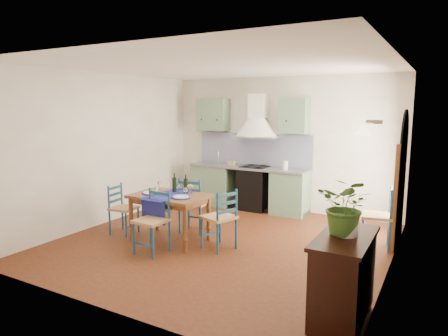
{
  "coord_description": "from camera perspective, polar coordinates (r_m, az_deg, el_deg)",
  "views": [
    {
      "loc": [
        3.06,
        -5.42,
        2.21
      ],
      "look_at": [
        -0.14,
        0.3,
        1.18
      ],
      "focal_mm": 32.0,
      "sensor_mm": 36.0,
      "label": 1
    }
  ],
  "objects": [
    {
      "name": "chair_left",
      "position": [
        7.16,
        -14.32,
        -5.62
      ],
      "size": [
        0.43,
        0.43,
        0.86
      ],
      "color": "navy",
      "rests_on": "ground"
    },
    {
      "name": "chair_right",
      "position": [
        6.19,
        -0.54,
        -7.19
      ],
      "size": [
        0.56,
        0.56,
        0.95
      ],
      "color": "navy",
      "rests_on": "ground"
    },
    {
      "name": "potted_plant",
      "position": [
        4.11,
        17.11,
        -5.24
      ],
      "size": [
        0.59,
        0.53,
        0.59
      ],
      "primitive_type": "imported",
      "rotation": [
        0.0,
        0.0,
        -0.16
      ],
      "color": "#395F22",
      "rests_on": "sideboard"
    },
    {
      "name": "left_wall",
      "position": [
        7.81,
        -16.43,
        2.63
      ],
      "size": [
        0.04,
        5.0,
        2.8
      ],
      "primitive_type": "cube",
      "color": "white",
      "rests_on": "ground"
    },
    {
      "name": "floor",
      "position": [
        6.6,
        -0.22,
        -10.59
      ],
      "size": [
        5.0,
        5.0,
        0.0
      ],
      "primitive_type": "plane",
      "color": "#421B0E",
      "rests_on": "ground"
    },
    {
      "name": "ceiling",
      "position": [
        6.25,
        -0.24,
        14.41
      ],
      "size": [
        5.0,
        5.0,
        0.01
      ],
      "primitive_type": "cube",
      "color": "white",
      "rests_on": "back_wall"
    },
    {
      "name": "dining_table",
      "position": [
        6.56,
        -7.78,
        -4.56
      ],
      "size": [
        1.22,
        0.92,
        1.09
      ],
      "color": "brown",
      "rests_on": "ground"
    },
    {
      "name": "sideboard",
      "position": [
        4.31,
        16.64,
        -14.66
      ],
      "size": [
        0.5,
        1.05,
        0.94
      ],
      "color": "black",
      "rests_on": "ground"
    },
    {
      "name": "chair_near",
      "position": [
        6.15,
        -10.12,
        -7.43
      ],
      "size": [
        0.47,
        0.47,
        0.95
      ],
      "color": "navy",
      "rests_on": "ground"
    },
    {
      "name": "back_wall",
      "position": [
        8.56,
        4.59,
        1.13
      ],
      "size": [
        5.0,
        0.96,
        2.8
      ],
      "color": "white",
      "rests_on": "ground"
    },
    {
      "name": "chair_far",
      "position": [
        7.03,
        -4.38,
        -5.12
      ],
      "size": [
        0.52,
        0.52,
        0.97
      ],
      "color": "navy",
      "rests_on": "ground"
    },
    {
      "name": "chair_spare",
      "position": [
        6.7,
        21.27,
        -6.49
      ],
      "size": [
        0.51,
        0.51,
        0.96
      ],
      "color": "navy",
      "rests_on": "ground"
    },
    {
      "name": "right_wall",
      "position": [
        5.79,
        23.27,
        -0.45
      ],
      "size": [
        0.26,
        5.0,
        2.8
      ],
      "color": "white",
      "rests_on": "ground"
    }
  ]
}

